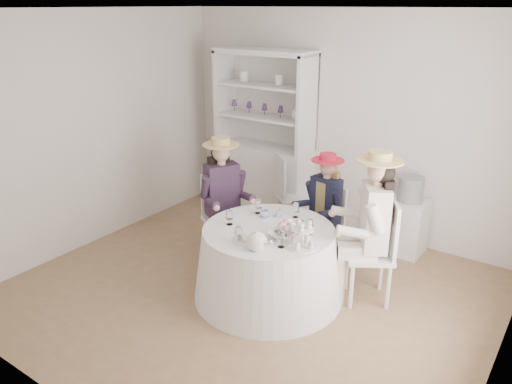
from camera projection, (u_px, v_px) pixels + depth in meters
The scene contains 22 objects.
ground at pixel (250, 291), 5.06m from camera, with size 4.50×4.50×0.00m, color olive.
ceiling at pixel (249, 8), 4.10m from camera, with size 4.50×4.50×0.00m, color white.
wall_back at pixel (345, 124), 6.11m from camera, with size 4.50×4.50×0.00m, color silver.
wall_front at pixel (59, 246), 3.05m from camera, with size 4.50×4.50×0.00m, color silver.
wall_left at pixel (93, 131), 5.79m from camera, with size 4.50×4.50×0.00m, color silver.
tea_table at pixel (268, 263), 4.87m from camera, with size 1.47×1.47×0.73m.
hutch at pixel (265, 159), 6.68m from camera, with size 1.35×0.62×2.21m.
side_table at pixel (406, 227), 5.76m from camera, with size 0.41×0.41×0.64m, color silver.
hatbox at pixel (411, 189), 5.60m from camera, with size 0.28×0.28×0.28m, color black.
guest_left at pixel (223, 192), 5.50m from camera, with size 0.60×0.54×1.40m.
guest_mid at pixel (324, 202), 5.43m from camera, with size 0.47×0.50×1.25m.
guest_right at pixel (372, 219), 4.64m from camera, with size 0.65×0.61×1.51m.
spare_chair at pixel (289, 192), 6.18m from camera, with size 0.60×0.60×1.02m.
teacup_a at pixel (264, 214), 4.98m from camera, with size 0.09×0.09×0.07m, color white.
teacup_b at pixel (278, 214), 5.00m from camera, with size 0.07×0.07×0.06m, color white.
teacup_c at pixel (300, 225), 4.74m from camera, with size 0.09×0.09×0.07m, color white.
flower_bowl at pixel (282, 235), 4.54m from camera, with size 0.24×0.24×0.06m, color white.
flower_arrangement at pixel (288, 227), 4.58m from camera, with size 0.17×0.17×0.06m.
table_teapot at pixel (257, 242), 4.31m from camera, with size 0.25×0.18×0.19m.
sandwich_plate at pixel (246, 239), 4.51m from camera, with size 0.24×0.24×0.05m.
cupcake_stand at pixel (302, 238), 4.36m from camera, with size 0.26×0.26×0.24m.
stemware_set at pixel (269, 222), 4.72m from camera, with size 0.81×0.85×0.15m.
Camera 1 is at (2.56, -3.55, 2.74)m, focal length 35.00 mm.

